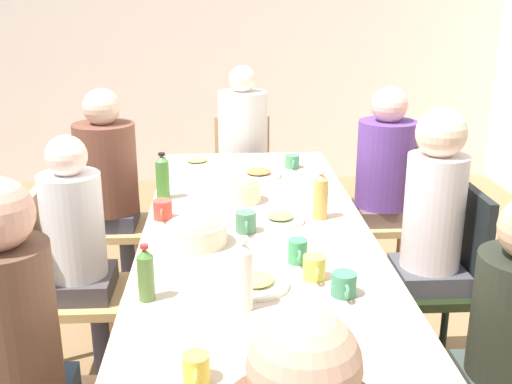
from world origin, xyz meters
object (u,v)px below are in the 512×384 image
Objects in this scene: dining_table at (256,240)px; cup_6 at (246,222)px; chair_2 at (96,217)px; bowl_0 at (197,231)px; cup_1 at (196,369)px; cup_0 at (344,284)px; chair_3 at (396,211)px; person_3 at (383,173)px; person_0 at (243,143)px; bowl_1 at (243,190)px; cup_3 at (163,210)px; chair_7 at (60,282)px; bottle_0 at (163,177)px; person_1 at (17,336)px; person_7 at (78,246)px; plate_3 at (280,219)px; chair_5 at (445,273)px; person_5 at (430,224)px; person_2 at (109,177)px; chair_0 at (243,174)px; plate_0 at (256,283)px; bottle_1 at (146,274)px; cup_2 at (314,268)px; plate_2 at (258,174)px; plate_1 at (197,162)px; bottle_3 at (321,196)px; bottle_2 at (244,276)px; cup_4 at (298,252)px.

dining_table is 0.15m from cup_6.
chair_2 is 3.78× the size of bowl_0.
cup_1 reaches higher than dining_table.
cup_0 reaches higher than cup_1.
person_3 is (-0.00, -0.09, 0.23)m from chair_3.
person_0 is 1.22m from bowl_1.
cup_3 is 0.40m from cup_6.
chair_7 is 0.68m from bottle_0.
person_1 reaches higher than cup_0.
chair_3 is at bearing 90.00° from person_3.
person_7 is 5.60× the size of plate_3.
person_5 is (-0.00, -0.09, 0.24)m from chair_5.
person_0 is 1.71m from person_5.
person_2 is at bearing -90.00° from person_3.
bowl_0 is at bearing -80.07° from chair_5.
plate_0 is (2.21, -0.03, 0.26)m from chair_0.
chair_2 is 0.83m from chair_7.
cup_3 is (1.52, -0.41, 0.29)m from chair_0.
chair_2 is 4.32× the size of plate_3.
bottle_1 is (0.66, 0.46, 0.34)m from chair_7.
chair_2 reaches higher than cup_2.
cup_6 is at bearing -54.56° from plate_3.
cup_6 is at bearing -7.14° from plate_2.
plate_1 and plate_3 have the same top height.
plate_2 is 2.04× the size of cup_6.
plate_1 is (-1.00, -0.29, 0.08)m from dining_table.
cup_1 is (1.95, 0.55, 0.05)m from person_2.
person_5 reaches higher than cup_1.
person_2 is at bearing -90.00° from chair_3.
bottle_3 is at bearing 156.81° from cup_1.
person_7 is (-0.00, -1.63, 0.17)m from chair_5.
bowl_1 is at bearing 179.92° from cup_6.
person_0 is 1.41× the size of chair_7.
cup_0 is at bearing 36.74° from chair_2.
person_7 is 4.69× the size of plate_2.
person_5 is (0.83, 1.54, 0.00)m from person_2.
dining_table is 20.75× the size of cup_3.
person_0 is 5.61× the size of plate_1.
plate_0 reaches higher than dining_table.
cup_1 is 0.45× the size of bottle_2.
person_3 is 0.97× the size of person_5.
plate_3 is at bearing 4.40° from plate_2.
bowl_1 is 1.62× the size of cup_4.
bottle_0 is at bearing -162.59° from bottle_2.
cup_4 reaches higher than plate_1.
bottle_2 is at bearing -30.98° from chair_3.
person_1 is at bearing -42.92° from person_3.
person_2 is 0.83m from person_7.
bottle_1 is at bearing 35.24° from chair_7.
cup_1 is at bearing 1.92° from plate_1.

